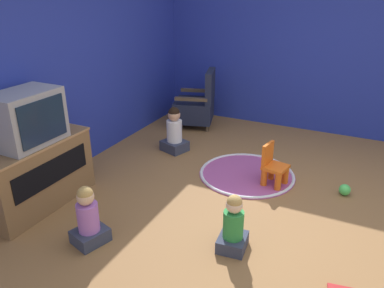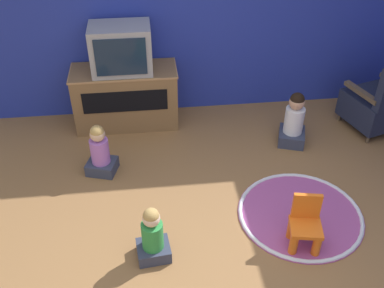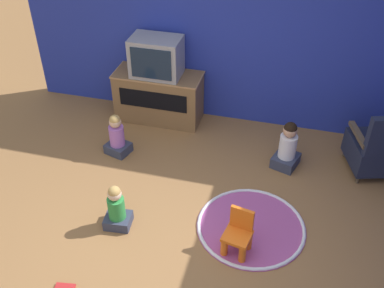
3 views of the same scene
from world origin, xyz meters
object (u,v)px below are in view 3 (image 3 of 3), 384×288
at_px(yellow_kid_chair, 238,236).
at_px(child_watching_center, 288,147).
at_px(tv_cabinet, 159,96).
at_px(child_watching_left, 117,137).
at_px(black_armchair, 378,149).
at_px(television, 156,57).
at_px(child_watching_right, 117,209).

bearing_deg(yellow_kid_chair, child_watching_center, 87.59).
bearing_deg(tv_cabinet, child_watching_left, -106.53).
distance_m(black_armchair, child_watching_left, 3.27).
bearing_deg(television, child_watching_right, -84.08).
height_order(black_armchair, child_watching_right, black_armchair).
bearing_deg(tv_cabinet, yellow_kid_chair, -54.46).
xyz_separation_m(child_watching_left, child_watching_right, (0.50, -1.21, -0.01)).
height_order(black_armchair, yellow_kid_chair, black_armchair).
xyz_separation_m(television, yellow_kid_chair, (1.54, -2.14, -0.79)).
bearing_deg(black_armchair, tv_cabinet, -25.97).
bearing_deg(yellow_kid_chair, television, 136.45).
bearing_deg(child_watching_right, tv_cabinet, 89.96).
height_order(child_watching_left, child_watching_center, child_watching_center).
height_order(tv_cabinet, child_watching_center, tv_cabinet).
bearing_deg(black_armchair, yellow_kid_chair, 32.89).
xyz_separation_m(black_armchair, child_watching_center, (-1.07, -0.16, -0.07)).
distance_m(tv_cabinet, black_armchair, 3.00).
distance_m(tv_cabinet, television, 0.62).
xyz_separation_m(black_armchair, yellow_kid_chair, (-1.42, -1.68, -0.15)).
distance_m(television, black_armchair, 3.07).
distance_m(yellow_kid_chair, child_watching_left, 2.20).
bearing_deg(child_watching_left, child_watching_center, 24.43).
height_order(yellow_kid_chair, child_watching_left, child_watching_left).
height_order(black_armchair, child_watching_left, black_armchair).
height_order(child_watching_center, child_watching_right, child_watching_center).
relative_size(tv_cabinet, child_watching_right, 2.24).
relative_size(black_armchair, child_watching_right, 1.72).
bearing_deg(child_watching_right, child_watching_left, 106.27).
distance_m(television, yellow_kid_chair, 2.75).
bearing_deg(tv_cabinet, child_watching_center, -18.50).
bearing_deg(child_watching_center, child_watching_left, 115.79).
distance_m(television, child_watching_left, 1.21).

